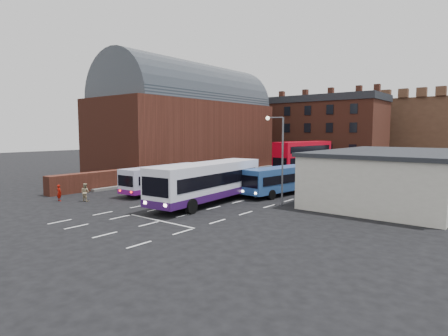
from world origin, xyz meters
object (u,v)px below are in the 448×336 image
Objects in this scene: bus_white_outbound at (164,177)px; bus_red_double at (303,156)px; bus_white_inbound at (208,180)px; pedestrian_red at (59,193)px; bus_blue at (283,178)px; pedestrian_beige at (85,192)px; street_lamp at (280,152)px.

bus_red_double reaches higher than bus_white_outbound.
bus_white_outbound is 7.08m from bus_white_inbound.
bus_white_inbound is at bearing -148.33° from pedestrian_red.
pedestrian_beige is at bearing 57.52° from bus_blue.
pedestrian_red is 0.91× the size of pedestrian_beige.
bus_white_inbound is at bearing 105.78° from bus_red_double.
street_lamp is 5.05× the size of pedestrian_red.
bus_white_inbound reaches higher than pedestrian_red.
bus_blue is 6.91× the size of pedestrian_red.
bus_red_double is 1.61× the size of street_lamp.
pedestrian_red is at bearing -147.24° from street_lamp.
bus_white_inbound is 8.83× the size of pedestrian_red.
bus_red_double reaches higher than pedestrian_red.
pedestrian_beige is at bearing -106.75° from bus_white_outbound.
bus_white_outbound is 12.22m from street_lamp.
street_lamp is at bearing -154.31° from bus_white_inbound.
bus_blue is 6.26× the size of pedestrian_beige.
bus_red_double reaches higher than pedestrian_beige.
bus_white_outbound is at bearing -173.55° from street_lamp.
pedestrian_red is at bearing 29.07° from bus_white_inbound.
street_lamp is (2.37, -4.84, 2.73)m from bus_blue.
bus_blue is 19.72m from pedestrian_red.
bus_white_outbound is at bearing 40.46° from bus_blue.
bus_red_double is 31.64m from pedestrian_beige.
street_lamp is at bearing 118.43° from bus_red_double.
bus_red_double is at bearing 80.51° from bus_white_outbound.
pedestrian_red is (-10.47, -7.01, -1.25)m from bus_white_inbound.
street_lamp is at bearing -158.92° from pedestrian_beige.
street_lamp is 4.58× the size of pedestrian_beige.
bus_white_inbound is 1.75× the size of street_lamp.
pedestrian_beige is (-4.38, -31.30, -1.59)m from bus_red_double.
street_lamp reaches higher than bus_white_inbound.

